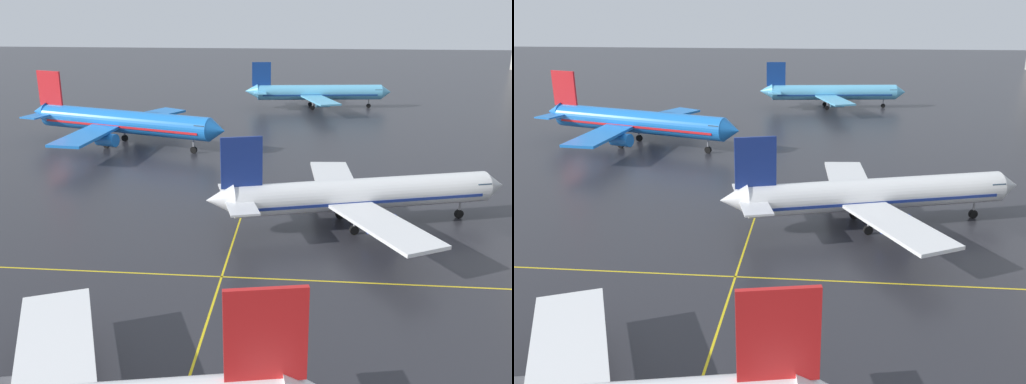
# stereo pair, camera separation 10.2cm
# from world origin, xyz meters

# --- Properties ---
(airliner_second_row) EXTENTS (33.65, 28.70, 10.63)m
(airliner_second_row) POSITION_xyz_m (13.24, 49.91, 3.63)
(airliner_second_row) COLOR white
(airliner_second_row) RESTS_ON ground
(airliner_third_row) EXTENTS (38.08, 32.52, 12.08)m
(airliner_third_row) POSITION_xyz_m (-24.34, 83.30, 4.13)
(airliner_third_row) COLOR blue
(airliner_third_row) RESTS_ON ground
(airliner_far_left_stand) EXTENTS (34.15, 29.24, 10.62)m
(airliner_far_left_stand) POSITION_xyz_m (9.49, 122.63, 3.62)
(airliner_far_left_stand) COLOR #5BB7E5
(airliner_far_left_stand) RESTS_ON ground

